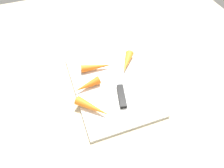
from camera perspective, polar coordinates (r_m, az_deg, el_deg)
The scene contains 7 objects.
ground_plane at distance 0.74m, azimuth -0.00°, elevation -0.58°, with size 1.40×1.40×0.00m, color #C6B793.
cutting_board at distance 0.74m, azimuth -0.00°, elevation -0.29°, with size 0.36×0.26×0.01m, color white.
knife at distance 0.70m, azimuth 2.49°, elevation -2.46°, with size 0.20×0.06×0.01m.
carrot_long at distance 0.77m, azimuth -4.09°, elevation 4.73°, with size 0.03×0.03×0.12m, color orange.
carrot_short at distance 0.78m, azimuth 4.08°, elevation 6.01°, with size 0.03×0.03×0.10m, color orange.
carrot_longest at distance 0.66m, azimuth -5.25°, elevation -6.46°, with size 0.03×0.03×0.12m, color orange.
carrot_shortest at distance 0.71m, azimuth -6.91°, elevation -0.43°, with size 0.03×0.03×0.09m, color orange.
Camera 1 is at (0.43, -0.15, 0.58)m, focal length 33.30 mm.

